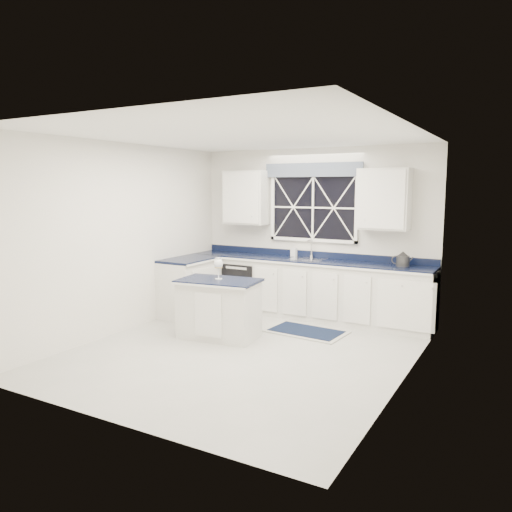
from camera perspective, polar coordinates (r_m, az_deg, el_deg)
The scene contains 13 objects.
ground at distance 6.48m, azimuth -1.39°, elevation -10.81°, with size 4.50×4.50×0.00m, color #A6A5A1.
back_wall at distance 8.19m, azimuth 6.62°, elevation 2.73°, with size 4.00×0.10×2.70m, color silver.
base_cabinets at distance 8.03m, azimuth 3.05°, elevation -3.82°, with size 3.99×1.60×0.90m.
countertop at distance 7.96m, azimuth 5.74°, elevation -0.52°, with size 3.98×0.64×0.04m, color black.
dishwasher at distance 8.54m, azimuth -1.11°, elevation -3.38°, with size 0.60×0.58×0.82m, color black.
window at distance 8.12m, azimuth 6.54°, elevation 6.08°, with size 1.65×0.09×1.26m.
upper_cabinets at distance 8.00m, azimuth 6.21°, elevation 6.56°, with size 3.10×0.34×0.90m.
faucet at distance 8.12m, azimuth 6.30°, elevation 0.90°, with size 0.05×0.20×0.30m.
island at distance 6.96m, azimuth -4.25°, elevation -5.99°, with size 1.17×0.78×0.82m.
rug at distance 7.32m, azimuth 5.75°, elevation -8.56°, with size 1.17×0.77×0.02m.
kettle at distance 7.51m, azimuth 16.41°, elevation -0.38°, with size 0.31×0.22×0.22m.
wine_glass at distance 6.87m, azimuth -4.31°, elevation -0.96°, with size 0.13×0.13×0.30m.
soap_bottle at distance 8.28m, azimuth 4.34°, elevation 0.65°, with size 0.09×0.09×0.20m, color silver.
Camera 1 is at (3.13, -5.28, 2.07)m, focal length 35.00 mm.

